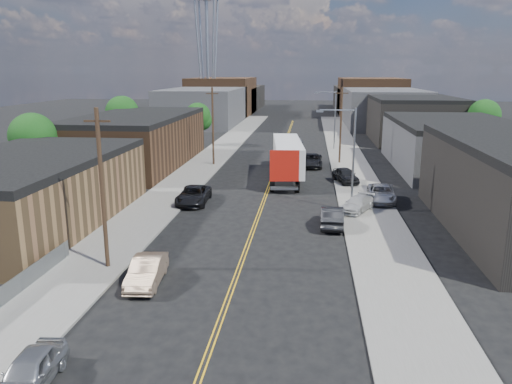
% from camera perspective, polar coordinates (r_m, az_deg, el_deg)
% --- Properties ---
extents(ground, '(260.00, 260.00, 0.00)m').
position_cam_1_polar(ground, '(79.15, 3.07, 4.96)').
color(ground, black).
rests_on(ground, ground).
extents(centerline, '(0.32, 120.00, 0.01)m').
position_cam_1_polar(centerline, '(64.40, 2.33, 2.94)').
color(centerline, gold).
rests_on(centerline, ground).
extents(sidewalk_left, '(5.00, 140.00, 0.15)m').
position_cam_1_polar(sidewalk_left, '(65.69, -5.98, 3.15)').
color(sidewalk_left, slate).
rests_on(sidewalk_left, ground).
extents(sidewalk_right, '(5.00, 140.00, 0.15)m').
position_cam_1_polar(sidewalk_right, '(64.46, 10.80, 2.78)').
color(sidewalk_right, slate).
rests_on(sidewalk_right, ground).
extents(warehouse_tan, '(12.00, 22.00, 5.60)m').
position_cam_1_polar(warehouse_tan, '(43.40, -24.77, 0.10)').
color(warehouse_tan, brown).
rests_on(warehouse_tan, ground).
extents(warehouse_brown, '(12.00, 26.00, 6.60)m').
position_cam_1_polar(warehouse_brown, '(66.54, -13.44, 5.80)').
color(warehouse_brown, '#462D1C').
rests_on(warehouse_brown, ground).
extents(industrial_right_b, '(14.00, 24.00, 6.10)m').
position_cam_1_polar(industrial_right_b, '(67.15, 21.57, 5.07)').
color(industrial_right_b, '#323234').
rests_on(industrial_right_b, ground).
extents(industrial_right_c, '(14.00, 22.00, 7.60)m').
position_cam_1_polar(industrial_right_c, '(92.23, 17.45, 7.99)').
color(industrial_right_c, black).
rests_on(industrial_right_c, ground).
extents(skyline_left_a, '(16.00, 30.00, 8.00)m').
position_cam_1_polar(skyline_left_a, '(115.95, -5.97, 9.70)').
color(skyline_left_a, '#323234').
rests_on(skyline_left_a, ground).
extents(skyline_right_a, '(16.00, 30.00, 8.00)m').
position_cam_1_polar(skyline_right_a, '(114.49, 14.28, 9.31)').
color(skyline_right_a, '#323234').
rests_on(skyline_right_a, ground).
extents(skyline_left_b, '(16.00, 26.00, 10.00)m').
position_cam_1_polar(skyline_left_b, '(140.39, -3.83, 10.85)').
color(skyline_left_b, '#462D1C').
rests_on(skyline_left_b, ground).
extents(skyline_right_b, '(16.00, 26.00, 10.00)m').
position_cam_1_polar(skyline_right_b, '(139.19, 12.91, 10.52)').
color(skyline_right_b, '#462D1C').
rests_on(skyline_right_b, ground).
extents(skyline_left_c, '(16.00, 40.00, 7.00)m').
position_cam_1_polar(skyline_left_c, '(160.18, -2.57, 10.69)').
color(skyline_left_c, black).
rests_on(skyline_left_c, ground).
extents(skyline_right_c, '(16.00, 40.00, 7.00)m').
position_cam_1_polar(skyline_right_c, '(159.13, 12.07, 10.39)').
color(skyline_right_c, black).
rests_on(skyline_right_c, ground).
extents(streetlight_near, '(3.39, 0.25, 9.00)m').
position_cam_1_polar(streetlight_near, '(43.77, 10.59, 4.63)').
color(streetlight_near, gray).
rests_on(streetlight_near, ground).
extents(streetlight_far, '(3.39, 0.25, 9.00)m').
position_cam_1_polar(streetlight_far, '(78.48, 8.74, 8.67)').
color(streetlight_far, gray).
rests_on(streetlight_far, ground).
extents(utility_pole_left_near, '(1.60, 0.26, 10.00)m').
position_cam_1_polar(utility_pole_left_near, '(31.50, -17.18, 0.37)').
color(utility_pole_left_near, black).
rests_on(utility_pole_left_near, ground).
extents(utility_pole_left_far, '(1.60, 0.26, 10.00)m').
position_cam_1_polar(utility_pole_left_far, '(64.69, -4.95, 7.55)').
color(utility_pole_left_far, black).
rests_on(utility_pole_left_far, ground).
extents(utility_pole_right, '(1.60, 0.26, 10.00)m').
position_cam_1_polar(utility_pole_right, '(66.60, 9.67, 7.58)').
color(utility_pole_right, black).
rests_on(utility_pole_right, ground).
extents(tree_left_near, '(4.85, 4.76, 7.91)m').
position_cam_1_polar(tree_left_near, '(56.16, -24.07, 5.50)').
color(tree_left_near, black).
rests_on(tree_left_near, ground).
extents(tree_left_mid, '(5.10, 5.04, 8.37)m').
position_cam_1_polar(tree_left_mid, '(78.62, -14.99, 8.49)').
color(tree_left_mid, black).
rests_on(tree_left_mid, ground).
extents(tree_left_far, '(4.35, 4.20, 6.97)m').
position_cam_1_polar(tree_left_far, '(82.48, -6.63, 8.45)').
color(tree_left_far, black).
rests_on(tree_left_far, ground).
extents(tree_right_far, '(4.85, 4.76, 7.91)m').
position_cam_1_polar(tree_right_far, '(82.57, 24.64, 7.73)').
color(tree_right_far, black).
rests_on(tree_right_far, ground).
extents(semi_truck, '(4.15, 17.21, 4.45)m').
position_cam_1_polar(semi_truck, '(57.71, 3.70, 4.21)').
color(semi_truck, silver).
rests_on(semi_truck, ground).
extents(car_left_a, '(1.94, 4.29, 1.43)m').
position_cam_1_polar(car_left_a, '(22.40, -24.43, -18.16)').
color(car_left_a, '#A2A5A7').
rests_on(car_left_a, ground).
extents(car_left_b, '(2.03, 4.84, 1.56)m').
position_cam_1_polar(car_left_b, '(29.91, -12.38, -8.82)').
color(car_left_b, '#947961').
rests_on(car_left_b, ground).
extents(car_left_c, '(2.84, 5.84, 1.60)m').
position_cam_1_polar(car_left_c, '(46.64, -7.15, -0.36)').
color(car_left_c, black).
rests_on(car_left_c, ground).
extents(car_right_oncoming, '(1.88, 5.01, 1.63)m').
position_cam_1_polar(car_right_oncoming, '(39.99, 8.68, -2.78)').
color(car_right_oncoming, black).
rests_on(car_right_oncoming, ground).
extents(car_right_lot_a, '(3.01, 5.74, 1.54)m').
position_cam_1_polar(car_right_lot_a, '(47.93, 14.12, -0.14)').
color(car_right_lot_a, '#ADAEB2').
rests_on(car_right_lot_a, sidewalk_right).
extents(car_right_lot_b, '(3.63, 4.74, 1.28)m').
position_cam_1_polar(car_right_lot_b, '(44.20, 11.49, -1.34)').
color(car_right_lot_b, '#B1B1B1').
rests_on(car_right_lot_b, sidewalk_right).
extents(car_right_lot_c, '(3.10, 4.95, 1.57)m').
position_cam_1_polar(car_right_lot_c, '(55.35, 10.20, 1.91)').
color(car_right_lot_c, black).
rests_on(car_right_lot_c, sidewalk_right).
extents(car_ahead_truck, '(2.78, 5.91, 1.63)m').
position_cam_1_polar(car_ahead_truck, '(64.41, 6.36, 3.60)').
color(car_ahead_truck, black).
rests_on(car_ahead_truck, ground).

